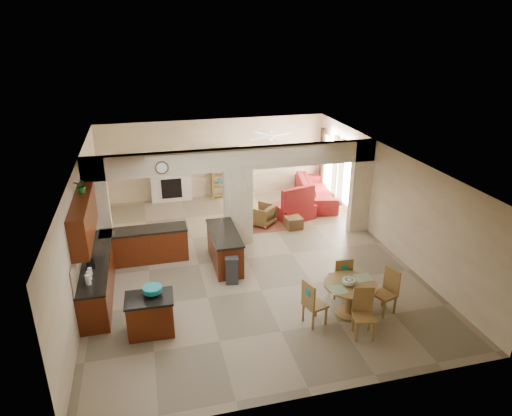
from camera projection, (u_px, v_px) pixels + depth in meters
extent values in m
plane|color=gray|center=(246.00, 259.00, 12.25)|extent=(10.00, 10.00, 0.00)
plane|color=white|center=(245.00, 158.00, 11.19)|extent=(10.00, 10.00, 0.00)
plane|color=beige|center=(215.00, 158.00, 16.21)|extent=(8.00, 0.00, 8.00)
plane|color=beige|center=(316.00, 328.00, 7.23)|extent=(8.00, 0.00, 8.00)
plane|color=beige|center=(82.00, 226.00, 10.82)|extent=(0.00, 10.00, 10.00)
plane|color=beige|center=(387.00, 197.00, 12.62)|extent=(0.00, 10.00, 10.00)
cube|color=beige|center=(98.00, 210.00, 11.79)|extent=(0.60, 0.25, 2.80)
cube|color=beige|center=(238.00, 207.00, 12.73)|extent=(0.80, 0.25, 2.20)
cube|color=beige|center=(360.00, 186.00, 13.45)|extent=(0.60, 0.25, 2.80)
cube|color=beige|center=(237.00, 159.00, 12.20)|extent=(8.00, 0.25, 0.60)
cube|color=#3A1006|center=(98.00, 277.00, 10.54)|extent=(0.60, 3.20, 0.86)
cube|color=black|center=(95.00, 260.00, 10.37)|extent=(0.62, 3.22, 0.05)
cube|color=tan|center=(80.00, 249.00, 10.18)|extent=(0.02, 3.20, 0.55)
cube|color=#3A1006|center=(145.00, 246.00, 12.02)|extent=(2.20, 0.60, 0.86)
cube|color=black|center=(144.00, 230.00, 11.84)|extent=(2.22, 0.62, 0.05)
cube|color=#3A1006|center=(83.00, 219.00, 9.95)|extent=(0.35, 2.40, 0.90)
cube|color=#3A1006|center=(225.00, 249.00, 11.86)|extent=(0.65, 1.80, 0.86)
cube|color=black|center=(224.00, 233.00, 11.69)|extent=(0.70, 1.85, 0.05)
cube|color=silver|center=(231.00, 265.00, 11.10)|extent=(0.58, 0.04, 0.70)
cylinder|color=#51331B|center=(162.00, 168.00, 11.64)|extent=(0.34, 0.03, 0.34)
cube|color=brown|center=(268.00, 223.00, 14.40)|extent=(1.60, 1.30, 0.01)
cube|color=silver|center=(171.00, 186.00, 16.03)|extent=(1.40, 0.28, 1.10)
cube|color=black|center=(172.00, 189.00, 15.92)|extent=(0.70, 0.04, 0.70)
cube|color=silver|center=(170.00, 170.00, 15.78)|extent=(1.60, 0.35, 0.10)
cube|color=olive|center=(226.00, 172.00, 16.31)|extent=(1.00, 0.32, 1.80)
cube|color=white|center=(350.00, 179.00, 14.75)|extent=(0.02, 0.90, 1.90)
cube|color=white|center=(329.00, 164.00, 16.28)|extent=(0.02, 0.90, 1.90)
cube|color=white|center=(339.00, 175.00, 15.57)|extent=(0.02, 0.70, 2.10)
cube|color=#3B1E17|center=(357.00, 185.00, 14.20)|extent=(0.10, 0.28, 2.30)
cube|color=#3B1E17|center=(341.00, 173.00, 15.28)|extent=(0.10, 0.28, 2.30)
cube|color=#3B1E17|center=(335.00, 169.00, 15.73)|extent=(0.10, 0.28, 2.30)
cube|color=#3B1E17|center=(322.00, 159.00, 16.80)|extent=(0.10, 0.28, 2.30)
cylinder|color=white|center=(271.00, 137.00, 14.31)|extent=(1.00, 1.00, 0.10)
cube|color=#3A1006|center=(151.00, 316.00, 9.23)|extent=(0.93, 0.66, 0.78)
cube|color=black|center=(149.00, 298.00, 9.07)|extent=(0.98, 0.72, 0.05)
cylinder|color=teal|center=(153.00, 291.00, 9.11)|extent=(0.38, 0.38, 0.18)
cube|color=#2D2D2F|center=(232.00, 271.00, 11.02)|extent=(0.34, 0.31, 0.64)
cylinder|color=olive|center=(351.00, 284.00, 9.64)|extent=(1.14, 1.14, 0.04)
cylinder|color=olive|center=(349.00, 299.00, 9.78)|extent=(0.17, 0.17, 0.73)
cylinder|color=olive|center=(348.00, 313.00, 9.92)|extent=(0.58, 0.58, 0.06)
cylinder|color=#61A924|center=(349.00, 282.00, 9.57)|extent=(0.28, 0.28, 0.15)
imported|color=maroon|center=(315.00, 191.00, 16.00)|extent=(2.94, 1.60, 0.81)
cube|color=maroon|center=(294.00, 211.00, 14.75)|extent=(1.38, 1.23, 0.46)
imported|color=maroon|center=(262.00, 215.00, 14.21)|extent=(0.98, 0.98, 0.64)
cube|color=maroon|center=(293.00, 222.00, 14.03)|extent=(0.52, 0.52, 0.35)
imported|color=#124615|center=(81.00, 185.00, 10.11)|extent=(0.36, 0.33, 0.34)
cube|color=olive|center=(340.00, 278.00, 10.48)|extent=(0.44, 0.44, 0.05)
cube|color=olive|center=(343.00, 282.00, 10.75)|extent=(0.04, 0.04, 0.44)
cube|color=olive|center=(330.00, 283.00, 10.69)|extent=(0.04, 0.04, 0.44)
cube|color=olive|center=(349.00, 289.00, 10.44)|extent=(0.04, 0.04, 0.44)
cube|color=olive|center=(335.00, 291.00, 10.38)|extent=(0.04, 0.04, 0.44)
cube|color=olive|center=(344.00, 271.00, 10.19)|extent=(0.42, 0.06, 0.55)
cube|color=teal|center=(345.00, 268.00, 10.14)|extent=(0.14, 0.02, 0.14)
cube|color=olive|center=(384.00, 295.00, 9.83)|extent=(0.54, 0.54, 0.05)
cube|color=olive|center=(372.00, 302.00, 9.97)|extent=(0.04, 0.04, 0.44)
cube|color=olive|center=(384.00, 310.00, 9.70)|extent=(0.04, 0.04, 0.44)
cube|color=olive|center=(383.00, 298.00, 10.14)|extent=(0.04, 0.04, 0.44)
cube|color=olive|center=(395.00, 305.00, 9.87)|extent=(0.04, 0.04, 0.44)
cube|color=olive|center=(392.00, 280.00, 9.82)|extent=(0.18, 0.41, 0.55)
cube|color=teal|center=(393.00, 277.00, 9.80)|extent=(0.06, 0.14, 0.14)
cube|color=olive|center=(364.00, 317.00, 9.08)|extent=(0.50, 0.50, 0.05)
cube|color=olive|center=(357.00, 332.00, 9.01)|extent=(0.04, 0.04, 0.44)
cube|color=olive|center=(374.00, 332.00, 9.02)|extent=(0.04, 0.04, 0.44)
cube|color=olive|center=(353.00, 322.00, 9.32)|extent=(0.04, 0.04, 0.44)
cube|color=olive|center=(369.00, 321.00, 9.33)|extent=(0.04, 0.04, 0.44)
cube|color=olive|center=(363.00, 299.00, 9.15)|extent=(0.42, 0.13, 0.55)
cube|color=teal|center=(363.00, 295.00, 9.14)|extent=(0.14, 0.04, 0.14)
cube|color=olive|center=(315.00, 305.00, 9.48)|extent=(0.52, 0.52, 0.05)
cube|color=olive|center=(326.00, 316.00, 9.51)|extent=(0.04, 0.04, 0.44)
cube|color=olive|center=(316.00, 308.00, 9.78)|extent=(0.04, 0.04, 0.44)
cube|color=olive|center=(313.00, 321.00, 9.35)|extent=(0.04, 0.04, 0.44)
cube|color=olive|center=(303.00, 312.00, 9.62)|extent=(0.04, 0.04, 0.44)
cube|color=olive|center=(308.00, 295.00, 9.28)|extent=(0.16, 0.41, 0.55)
cube|color=teal|center=(308.00, 292.00, 9.24)|extent=(0.05, 0.14, 0.14)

